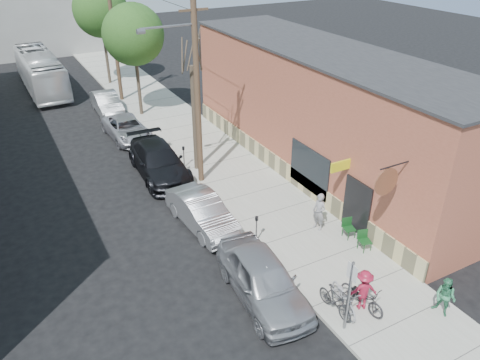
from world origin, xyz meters
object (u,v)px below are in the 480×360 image
sign_post (349,290)px  bus (41,72)px  parked_bike_a (335,301)px  patron_grey (319,212)px  patio_chair_b (365,241)px  tree_leafy_mid (133,35)px  car_2 (159,161)px  patron_green (445,297)px  car_3 (127,129)px  car_0 (263,279)px  parking_meter_near (257,225)px  tree_leafy_far (100,10)px  parking_meter_far (184,153)px  utility_pole_near (196,83)px  cyclist (363,290)px  tree_bare (194,120)px  parked_bike_b (344,297)px  car_4 (107,103)px  car_1 (202,212)px

sign_post → bus: (-4.80, 32.64, -0.30)m
sign_post → parked_bike_a: size_ratio=1.68×
patron_grey → patio_chair_b: bearing=6.4°
tree_leafy_mid → car_2: 10.66m
tree_leafy_mid → patio_chair_b: size_ratio=8.62×
tree_leafy_mid → patron_green: size_ratio=5.07×
parked_bike_a → patron_grey: bearing=57.4°
sign_post → car_3: (-1.62, 19.42, -1.17)m
car_2 → car_0: bearing=-87.2°
sign_post → car_2: (-1.55, 13.67, -1.00)m
parking_meter_near → tree_leafy_far: (0.55, 25.87, 5.10)m
bus → patron_green: bearing=-77.4°
parking_meter_far → utility_pole_near: (0.14, -1.83, 4.43)m
utility_pole_near → cyclist: utility_pole_near is taller
parked_bike_a → car_2: car_2 is taller
utility_pole_near → cyclist: (1.12, -11.32, -4.47)m
cyclist → car_0: size_ratio=0.31×
patio_chair_b → bus: bearing=121.6°
tree_bare → tree_leafy_far: size_ratio=0.71×
parking_meter_near → parked_bike_a: (0.29, -4.90, -0.33)m
tree_leafy_mid → bus: (-5.25, 9.69, -4.15)m
car_0 → parked_bike_b: bearing=-37.7°
tree_bare → car_0: (-2.00, -10.46, -2.16)m
tree_bare → parked_bike_b: (0.13, -12.43, -2.39)m
car_0 → parked_bike_a: bearing=-43.4°
tree_leafy_mid → car_0: tree_leafy_mid is taller
sign_post → utility_pole_near: bearing=89.8°
cyclist → car_3: 19.13m
tree_leafy_mid → parked_bike_a: size_ratio=4.56×
car_0 → car_3: (-0.07, 16.69, -0.20)m
cyclist → bus: 32.70m
tree_bare → car_4: (-2.00, 11.37, -2.27)m
sign_post → bus: bus is taller
patron_grey → car_1: (-4.35, 2.83, -0.28)m
tree_bare → car_1: (-2.00, -5.17, -2.28)m
car_2 → parked_bike_b: bearing=-77.9°
sign_post → cyclist: size_ratio=1.77×
tree_leafy_far → sign_post: bearing=-90.8°
parking_meter_far → tree_leafy_mid: size_ratio=0.16×
sign_post → bus: size_ratio=0.25×
sign_post → car_2: size_ratio=0.49×
patron_green → parking_meter_near: bearing=-162.8°
tree_leafy_mid → parking_meter_far: bearing=-93.4°
patio_chair_b → patron_green: size_ratio=0.59×
patron_green → car_3: size_ratio=0.32×
tree_leafy_far → car_2: 18.74m
tree_leafy_mid → tree_leafy_far: 8.61m
parking_meter_near → car_3: bearing=96.3°
patron_green → bus: bearing=-176.6°
parking_meter_far → parked_bike_a: bearing=-88.7°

